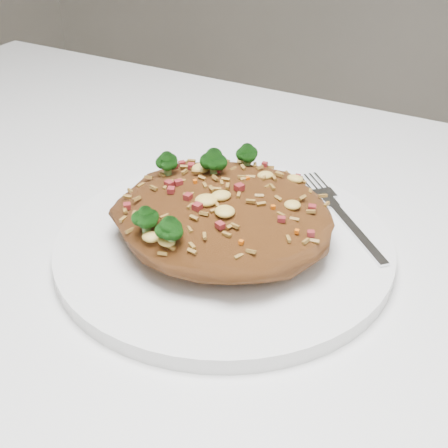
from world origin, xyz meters
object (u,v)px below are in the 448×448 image
at_px(plate, 224,245).
at_px(fork, 345,219).
at_px(dining_table, 194,335).
at_px(fried_rice, 223,207).

distance_m(plate, fork, 0.11).
bearing_deg(dining_table, plate, 45.74).
xyz_separation_m(fried_rice, fork, (0.08, 0.08, -0.03)).
xyz_separation_m(dining_table, fried_rice, (0.02, 0.02, 0.14)).
bearing_deg(plate, dining_table, -134.26).
relative_size(dining_table, plate, 4.11).
bearing_deg(fork, fried_rice, -92.03).
distance_m(dining_table, fork, 0.18).
bearing_deg(dining_table, fried_rice, 46.41).
relative_size(plate, fork, 2.32).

